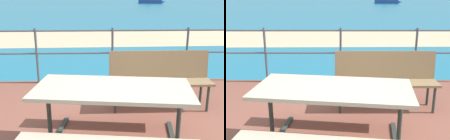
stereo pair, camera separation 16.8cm
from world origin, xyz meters
TOP-DOWN VIEW (x-y plane):
  - sea_water at (0.00, 40.00)m, footprint 90.00×90.00m
  - beach_strip at (0.00, 8.18)m, footprint 54.06×4.90m
  - picnic_table at (-0.10, 0.01)m, footprint 1.86×1.68m
  - park_bench at (0.68, 1.26)m, footprint 1.57×0.42m
  - railing_fence at (0.00, 2.47)m, footprint 5.94×0.04m
  - boat_near at (7.08, 37.88)m, footprint 3.97×1.94m

SIDE VIEW (x-z plane):
  - sea_water at x=0.00m, z-range 0.00..0.01m
  - beach_strip at x=0.00m, z-range 0.00..0.01m
  - boat_near at x=7.08m, z-range -0.19..0.89m
  - park_bench at x=0.68m, z-range 0.15..1.03m
  - picnic_table at x=-0.10m, z-range 0.27..1.06m
  - railing_fence at x=0.00m, z-range 0.21..1.31m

